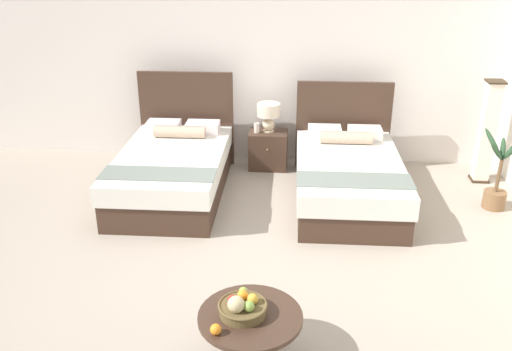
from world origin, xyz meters
name	(u,v)px	position (x,y,z in m)	size (l,w,h in m)	color
ground_plane	(247,260)	(0.00, 0.00, -0.01)	(10.21, 9.40, 0.02)	#A59889
wall_back	(268,64)	(0.00, 2.90, 1.37)	(10.21, 0.12, 2.74)	silver
bed_near_window	(174,168)	(-1.09, 1.51, 0.32)	(1.34, 2.23, 1.32)	#402B20
bed_near_corner	(348,175)	(1.08, 1.51, 0.31)	(1.31, 2.21, 1.24)	#402B20
nightstand	(268,150)	(0.04, 2.44, 0.26)	(0.53, 0.41, 0.53)	#402B20
table_lamp	(269,113)	(0.04, 2.46, 0.79)	(0.32, 0.32, 0.40)	beige
vase	(257,128)	(-0.11, 2.40, 0.60)	(0.08, 0.08, 0.14)	silver
coffee_table	(250,326)	(0.18, -1.44, 0.33)	(0.78, 0.78, 0.42)	#402B20
fruit_bowl	(242,307)	(0.12, -1.43, 0.49)	(0.37, 0.37, 0.19)	brown
loose_apple	(243,292)	(0.10, -1.21, 0.46)	(0.08, 0.08, 0.08)	#92AC45
loose_orange	(216,329)	(-0.04, -1.67, 0.47)	(0.08, 0.08, 0.08)	orange
floor_lamp_corner	(487,132)	(2.90, 2.24, 0.68)	(0.23, 0.23, 1.36)	#382A1A
potted_palm	(497,184)	(2.83, 1.42, 0.30)	(0.43, 0.46, 0.98)	brown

